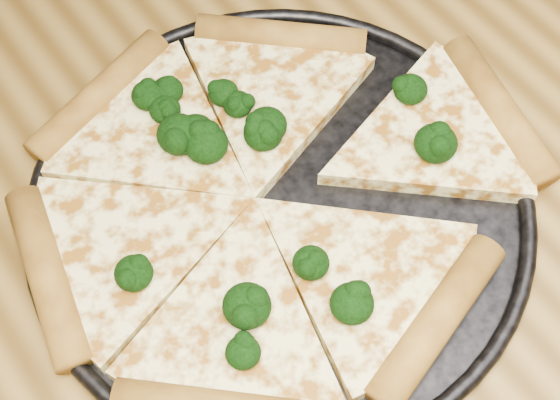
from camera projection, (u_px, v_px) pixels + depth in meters
dining_table at (256, 381)px, 0.66m from camera, size 1.20×0.90×0.75m
pizza_pan at (280, 205)px, 0.63m from camera, size 0.40×0.40×0.02m
pizza at (266, 196)px, 0.62m from camera, size 0.43×0.38×0.03m
broccoli_florets at (251, 168)px, 0.62m from camera, size 0.30×0.27×0.03m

